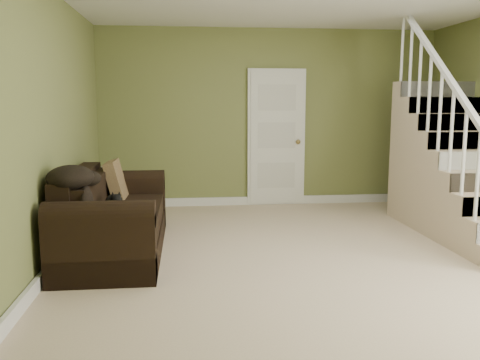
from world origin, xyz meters
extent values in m
cube|color=#C4A98D|center=(0.00, 0.00, 0.00)|extent=(5.00, 5.50, 0.01)
cube|color=olive|center=(0.00, 2.75, 1.30)|extent=(5.00, 0.04, 2.60)
cube|color=olive|center=(-2.50, 0.00, 1.30)|extent=(0.04, 5.50, 2.60)
cube|color=white|center=(0.00, 2.72, 0.06)|extent=(5.00, 0.04, 0.12)
cube|color=white|center=(-2.47, 0.00, 0.06)|extent=(0.04, 5.50, 0.12)
cube|color=white|center=(0.10, 2.71, 1.01)|extent=(0.86, 0.05, 2.02)
cube|color=white|center=(0.10, 2.69, 1.00)|extent=(0.78, 0.04, 1.96)
sphere|color=olive|center=(0.42, 2.65, 0.95)|extent=(0.07, 0.07, 0.07)
cylinder|color=white|center=(1.55, -0.19, 0.85)|extent=(0.04, 0.04, 0.90)
cylinder|color=white|center=(1.55, 0.08, 1.05)|extent=(0.04, 0.04, 0.90)
cylinder|color=white|center=(1.55, 0.35, 1.25)|extent=(0.04, 0.04, 0.90)
cube|color=#C4A98D|center=(2.00, 0.62, 0.50)|extent=(1.00, 0.27, 1.00)
cylinder|color=white|center=(1.55, 0.62, 1.45)|extent=(0.04, 0.04, 0.90)
cube|color=#C4A98D|center=(2.00, 0.89, 0.60)|extent=(1.00, 0.27, 1.20)
cylinder|color=white|center=(1.55, 0.89, 1.65)|extent=(0.04, 0.04, 0.90)
cube|color=#C4A98D|center=(2.00, 1.16, 0.70)|extent=(1.00, 0.27, 1.40)
cylinder|color=white|center=(1.55, 1.16, 1.85)|extent=(0.04, 0.04, 0.90)
cube|color=#C4A98D|center=(2.00, 1.43, 0.80)|extent=(1.00, 0.27, 1.60)
cylinder|color=white|center=(1.55, 1.43, 2.05)|extent=(0.04, 0.04, 0.90)
cube|color=#C4A98D|center=(2.00, 1.70, 0.90)|extent=(1.00, 0.27, 1.80)
cylinder|color=white|center=(1.55, 1.70, 2.25)|extent=(0.04, 0.04, 0.90)
cube|color=white|center=(1.55, 0.62, 1.90)|extent=(0.06, 2.46, 1.84)
cube|color=black|center=(-1.97, 0.44, 0.12)|extent=(0.92, 2.14, 0.24)
cube|color=black|center=(-1.87, 0.44, 0.35)|extent=(0.70, 1.61, 0.21)
cube|color=black|center=(-1.97, -0.51, 0.30)|extent=(0.92, 0.24, 0.60)
cube|color=black|center=(-1.97, 1.39, 0.30)|extent=(0.92, 0.24, 0.60)
cylinder|color=black|center=(-1.97, -0.51, 0.60)|extent=(0.92, 0.24, 0.24)
cylinder|color=black|center=(-1.97, 1.39, 0.60)|extent=(0.92, 0.24, 0.24)
cube|color=black|center=(-2.33, 0.44, 0.54)|extent=(0.19, 1.65, 0.61)
cube|color=black|center=(-2.18, 0.44, 0.62)|extent=(0.14, 1.60, 0.34)
cube|color=black|center=(-2.19, 1.53, 0.27)|extent=(0.47, 0.47, 0.53)
cylinder|color=silver|center=(-2.26, 1.48, 0.63)|extent=(0.06, 0.06, 0.20)
cylinder|color=#28619F|center=(-2.26, 1.48, 0.63)|extent=(0.07, 0.07, 0.05)
cylinder|color=white|center=(-2.26, 1.48, 0.75)|extent=(0.03, 0.03, 0.03)
cylinder|color=silver|center=(-2.13, 1.51, 0.63)|extent=(0.06, 0.06, 0.20)
cylinder|color=#28619F|center=(-2.13, 1.51, 0.63)|extent=(0.07, 0.07, 0.05)
cylinder|color=white|center=(-2.13, 1.51, 0.75)|extent=(0.03, 0.03, 0.03)
cylinder|color=silver|center=(-2.19, 1.62, 0.63)|extent=(0.06, 0.06, 0.20)
cylinder|color=#28619F|center=(-2.19, 1.62, 0.63)|extent=(0.07, 0.07, 0.05)
cylinder|color=white|center=(-2.19, 1.62, 0.75)|extent=(0.03, 0.03, 0.03)
ellipsoid|color=black|center=(-1.97, 0.33, 0.54)|extent=(0.25, 0.35, 0.17)
ellipsoid|color=white|center=(-1.97, 0.26, 0.51)|extent=(0.13, 0.15, 0.09)
sphere|color=black|center=(-1.97, 0.17, 0.60)|extent=(0.14, 0.14, 0.11)
ellipsoid|color=white|center=(-1.97, 0.12, 0.58)|extent=(0.07, 0.06, 0.05)
cone|color=black|center=(-2.00, 0.18, 0.66)|extent=(0.05, 0.06, 0.05)
cone|color=black|center=(-1.93, 0.18, 0.66)|extent=(0.05, 0.06, 0.05)
cylinder|color=black|center=(-1.88, 0.45, 0.48)|extent=(0.15, 0.22, 0.03)
ellipsoid|color=gold|center=(-1.91, 0.01, 0.49)|extent=(0.06, 0.22, 0.06)
cube|color=#4A311D|center=(-2.03, 1.06, 0.64)|extent=(0.24, 0.48, 0.49)
ellipsoid|color=black|center=(-2.27, -0.16, 0.88)|extent=(0.53, 0.62, 0.22)
camera|label=1|loc=(-1.24, -4.75, 1.54)|focal=38.00mm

